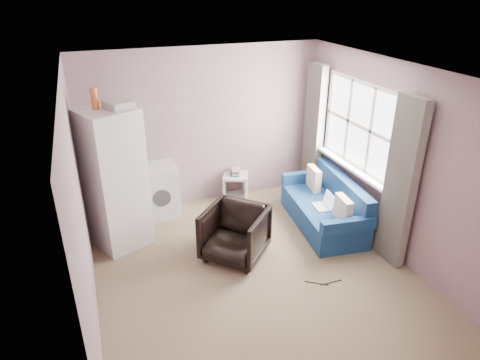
{
  "coord_description": "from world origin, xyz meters",
  "views": [
    {
      "loc": [
        -1.69,
        -4.11,
        3.36
      ],
      "look_at": [
        0.05,
        0.6,
        1.0
      ],
      "focal_mm": 32.0,
      "sensor_mm": 36.0,
      "label": 1
    }
  ],
  "objects_px": {
    "armchair": "(235,231)",
    "side_table": "(236,185)",
    "sofa": "(326,208)",
    "washing_machine": "(159,189)",
    "fridge": "(115,179)"
  },
  "relations": [
    {
      "from": "fridge",
      "to": "sofa",
      "type": "relative_size",
      "value": 1.25
    },
    {
      "from": "side_table",
      "to": "sofa",
      "type": "xyz_separation_m",
      "value": [
        0.98,
        -1.27,
        0.02
      ]
    },
    {
      "from": "fridge",
      "to": "side_table",
      "type": "relative_size",
      "value": 4.02
    },
    {
      "from": "armchair",
      "to": "sofa",
      "type": "bearing_deg",
      "value": 54.9
    },
    {
      "from": "sofa",
      "to": "fridge",
      "type": "bearing_deg",
      "value": 175.19
    },
    {
      "from": "washing_machine",
      "to": "sofa",
      "type": "xyz_separation_m",
      "value": [
        2.27,
        -1.2,
        -0.16
      ]
    },
    {
      "from": "fridge",
      "to": "side_table",
      "type": "distance_m",
      "value": 2.18
    },
    {
      "from": "fridge",
      "to": "side_table",
      "type": "bearing_deg",
      "value": -4.61
    },
    {
      "from": "sofa",
      "to": "side_table",
      "type": "bearing_deg",
      "value": 134.32
    },
    {
      "from": "washing_machine",
      "to": "armchair",
      "type": "bearing_deg",
      "value": -63.25
    },
    {
      "from": "washing_machine",
      "to": "sofa",
      "type": "height_order",
      "value": "washing_machine"
    },
    {
      "from": "armchair",
      "to": "side_table",
      "type": "height_order",
      "value": "armchair"
    },
    {
      "from": "fridge",
      "to": "sofa",
      "type": "distance_m",
      "value": 3.06
    },
    {
      "from": "armchair",
      "to": "side_table",
      "type": "relative_size",
      "value": 1.42
    },
    {
      "from": "washing_machine",
      "to": "sofa",
      "type": "bearing_deg",
      "value": -26.73
    }
  ]
}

